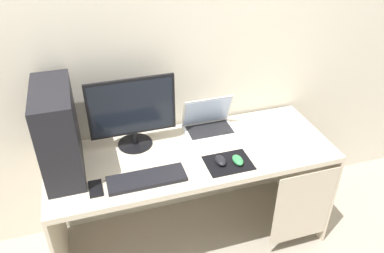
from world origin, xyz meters
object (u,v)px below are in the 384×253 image
Objects in this scene: pc_tower at (58,132)px; mouse_left at (220,161)px; monitor at (132,113)px; laptop at (209,125)px; keyboard at (147,179)px; mouse_right at (238,160)px; cell_phone at (96,189)px.

pc_tower reaches higher than mouse_left.
monitor is 0.57m from mouse_left.
monitor reaches higher than mouse_left.
mouse_left is (-0.05, -0.34, -0.02)m from laptop.
laptop is at bearing 36.76° from keyboard.
mouse_left is (0.84, -0.21, -0.23)m from pc_tower.
keyboard is 4.38× the size of mouse_right.
monitor reaches higher than keyboard.
cell_phone is at bearing 178.82° from mouse_right.
mouse_left is at bearing 165.26° from mouse_right.
monitor is at bearing 143.12° from mouse_left.
monitor is at bearing 50.95° from cell_phone.
monitor is 1.20× the size of keyboard.
cell_phone is (0.14, -0.22, -0.24)m from pc_tower.
keyboard is 3.23× the size of cell_phone.
pc_tower is 0.99m from mouse_right.
mouse_left is at bearing -14.00° from pc_tower.
pc_tower is 5.18× the size of mouse_left.
pc_tower is 0.52m from keyboard.
pc_tower is at bearing -164.44° from monitor.
pc_tower is 0.92m from laptop.
monitor is 0.66m from mouse_right.
keyboard is at bearing -2.42° from cell_phone.
keyboard is at bearing -90.02° from monitor.
monitor is at bearing 15.56° from pc_tower.
keyboard is 0.27m from cell_phone.
monitor is at bearing 146.50° from mouse_right.
keyboard is (-0.00, -0.34, -0.22)m from monitor.
mouse_right is at bearing -1.18° from cell_phone.
cell_phone is (-0.70, -0.01, -0.02)m from mouse_left.
pc_tower is 0.35m from cell_phone.
mouse_left is at bearing -36.88° from monitor.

